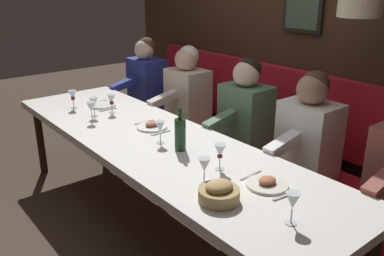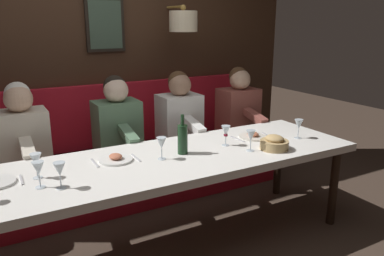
{
  "view_description": "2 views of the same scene",
  "coord_description": "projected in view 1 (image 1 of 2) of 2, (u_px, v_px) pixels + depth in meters",
  "views": [
    {
      "loc": [
        -1.53,
        -2.32,
        1.85
      ],
      "look_at": [
        0.05,
        -0.36,
        0.92
      ],
      "focal_mm": 38.31,
      "sensor_mm": 36.0,
      "label": 1
    },
    {
      "loc": [
        -2.39,
        0.99,
        1.69
      ],
      "look_at": [
        0.05,
        -0.36,
        0.92
      ],
      "focal_mm": 35.86,
      "sensor_mm": 36.0,
      "label": 2
    }
  ],
  "objects": [
    {
      "name": "place_setting_0",
      "position": [
        103.0,
        105.0,
        3.75
      ],
      "size": [
        0.24,
        0.31,
        0.01
      ],
      "color": "silver",
      "rests_on": "dining_table"
    },
    {
      "name": "banquette_bench",
      "position": [
        239.0,
        169.0,
        3.68
      ],
      "size": [
        0.52,
        3.44,
        0.45
      ],
      "primitive_type": "cube",
      "color": "red",
      "rests_on": "ground_plane"
    },
    {
      "name": "bread_bowl",
      "position": [
        219.0,
        193.0,
        2.14
      ],
      "size": [
        0.22,
        0.22,
        0.12
      ],
      "color": "tan",
      "rests_on": "dining_table"
    },
    {
      "name": "wine_glass_3",
      "position": [
        293.0,
        202.0,
        1.92
      ],
      "size": [
        0.07,
        0.07,
        0.16
      ],
      "color": "silver",
      "rests_on": "dining_table"
    },
    {
      "name": "wine_glass_5",
      "position": [
        73.0,
        96.0,
        3.65
      ],
      "size": [
        0.07,
        0.07,
        0.16
      ],
      "color": "silver",
      "rests_on": "dining_table"
    },
    {
      "name": "place_setting_1",
      "position": [
        152.0,
        126.0,
        3.2
      ],
      "size": [
        0.24,
        0.31,
        0.05
      ],
      "color": "white",
      "rests_on": "dining_table"
    },
    {
      "name": "diner_middle",
      "position": [
        246.0,
        108.0,
        3.44
      ],
      "size": [
        0.6,
        0.4,
        0.79
      ],
      "color": "#567A5B",
      "rests_on": "banquette_bench"
    },
    {
      "name": "back_wall_panel",
      "position": [
        291.0,
        36.0,
        3.62
      ],
      "size": [
        0.59,
        4.64,
        2.9
      ],
      "color": "#382316",
      "rests_on": "ground_plane"
    },
    {
      "name": "wine_glass_0",
      "position": [
        91.0,
        108.0,
        3.31
      ],
      "size": [
        0.07,
        0.07,
        0.16
      ],
      "color": "silver",
      "rests_on": "dining_table"
    },
    {
      "name": "wine_glass_6",
      "position": [
        94.0,
        103.0,
        3.43
      ],
      "size": [
        0.07,
        0.07,
        0.16
      ],
      "color": "silver",
      "rests_on": "dining_table"
    },
    {
      "name": "diner_near",
      "position": [
        309.0,
        129.0,
        2.97
      ],
      "size": [
        0.6,
        0.4,
        0.79
      ],
      "color": "white",
      "rests_on": "banquette_bench"
    },
    {
      "name": "place_setting_2",
      "position": [
        267.0,
        183.0,
        2.31
      ],
      "size": [
        0.24,
        0.32,
        0.05
      ],
      "color": "silver",
      "rests_on": "dining_table"
    },
    {
      "name": "wine_glass_4",
      "position": [
        204.0,
        166.0,
        2.29
      ],
      "size": [
        0.07,
        0.07,
        0.16
      ],
      "color": "silver",
      "rests_on": "dining_table"
    },
    {
      "name": "wine_glass_1",
      "position": [
        160.0,
        127.0,
        2.87
      ],
      "size": [
        0.07,
        0.07,
        0.16
      ],
      "color": "silver",
      "rests_on": "dining_table"
    },
    {
      "name": "diner_farthest",
      "position": [
        146.0,
        76.0,
        4.56
      ],
      "size": [
        0.6,
        0.4,
        0.79
      ],
      "color": "#283893",
      "rests_on": "banquette_bench"
    },
    {
      "name": "ground_plane",
      "position": [
        158.0,
        226.0,
        3.23
      ],
      "size": [
        12.0,
        12.0,
        0.0
      ],
      "primitive_type": "plane",
      "color": "#423328"
    },
    {
      "name": "diner_far",
      "position": [
        187.0,
        89.0,
        4.02
      ],
      "size": [
        0.6,
        0.4,
        0.79
      ],
      "color": "beige",
      "rests_on": "banquette_bench"
    },
    {
      "name": "wine_glass_7",
      "position": [
        220.0,
        152.0,
        2.47
      ],
      "size": [
        0.07,
        0.07,
        0.16
      ],
      "color": "silver",
      "rests_on": "dining_table"
    },
    {
      "name": "wine_bottle",
      "position": [
        180.0,
        134.0,
        2.76
      ],
      "size": [
        0.08,
        0.08,
        0.3
      ],
      "color": "#19381E",
      "rests_on": "dining_table"
    },
    {
      "name": "dining_table",
      "position": [
        156.0,
        146.0,
        3.0
      ],
      "size": [
        0.9,
        3.24,
        0.74
      ],
      "color": "silver",
      "rests_on": "ground_plane"
    },
    {
      "name": "wine_glass_2",
      "position": [
        111.0,
        100.0,
        3.52
      ],
      "size": [
        0.07,
        0.07,
        0.16
      ],
      "color": "silver",
      "rests_on": "dining_table"
    }
  ]
}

